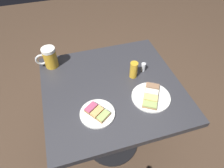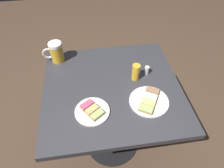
{
  "view_description": "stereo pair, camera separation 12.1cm",
  "coord_description": "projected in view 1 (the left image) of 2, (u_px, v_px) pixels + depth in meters",
  "views": [
    {
      "loc": [
        0.8,
        -0.24,
        1.61
      ],
      "look_at": [
        0.0,
        0.0,
        0.73
      ],
      "focal_mm": 32.12,
      "sensor_mm": 36.0,
      "label": 1
    },
    {
      "loc": [
        0.82,
        -0.12,
        1.61
      ],
      "look_at": [
        0.0,
        0.0,
        0.73
      ],
      "focal_mm": 32.12,
      "sensor_mm": 36.0,
      "label": 2
    }
  ],
  "objects": [
    {
      "name": "ground_plane",
      "position": [
        112.0,
        141.0,
        1.74
      ],
      "size": [
        6.0,
        6.0,
        0.0
      ],
      "primitive_type": "plane",
      "color": "#4C3828"
    },
    {
      "name": "cafe_table",
      "position": [
        112.0,
        100.0,
        1.32
      ],
      "size": [
        0.79,
        0.83,
        0.71
      ],
      "color": "black",
      "rests_on": "ground_plane"
    },
    {
      "name": "plate_near",
      "position": [
        97.0,
        113.0,
        1.08
      ],
      "size": [
        0.19,
        0.19,
        0.03
      ],
      "color": "white",
      "rests_on": "cafe_table"
    },
    {
      "name": "plate_far",
      "position": [
        151.0,
        96.0,
        1.16
      ],
      "size": [
        0.22,
        0.22,
        0.03
      ],
      "color": "white",
      "rests_on": "cafe_table"
    },
    {
      "name": "beer_mug",
      "position": [
        49.0,
        58.0,
        1.3
      ],
      "size": [
        0.09,
        0.14,
        0.14
      ],
      "color": "gold",
      "rests_on": "cafe_table"
    },
    {
      "name": "beer_glass_small",
      "position": [
        134.0,
        70.0,
        1.25
      ],
      "size": [
        0.05,
        0.05,
        0.11
      ],
      "primitive_type": "cylinder",
      "color": "gold",
      "rests_on": "cafe_table"
    },
    {
      "name": "salt_shaker",
      "position": [
        143.0,
        67.0,
        1.3
      ],
      "size": [
        0.03,
        0.03,
        0.06
      ],
      "primitive_type": "cylinder",
      "color": "silver",
      "rests_on": "cafe_table"
    }
  ]
}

